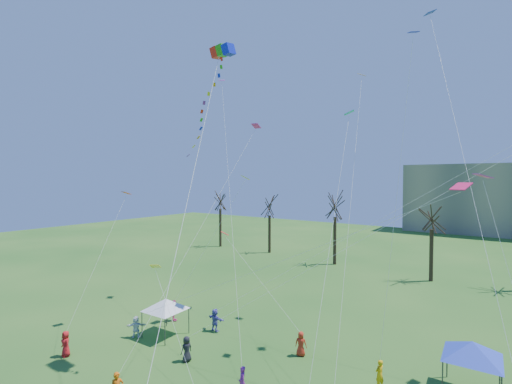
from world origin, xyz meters
The scene contains 6 objects.
bare_tree_row centered at (2.70, 35.81, 7.31)m, with size 70.32×8.85×11.90m.
big_box_kite centered at (-3.82, 5.75, 16.03)m, with size 3.80×6.44×21.67m.
canopy_tent_white centered at (-9.36, 6.97, 2.35)m, with size 3.70×3.70×2.77m.
canopy_tent_blue centered at (9.97, 11.50, 2.51)m, with size 3.95×3.95×2.97m.
festival_crowd centered at (0.20, 5.24, 0.84)m, with size 26.31×10.85×1.81m.
small_kites_aloft centered at (0.60, 11.29, 13.27)m, with size 27.60×18.27×31.52m.
Camera 1 is at (11.29, -10.62, 11.67)m, focal length 25.00 mm.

